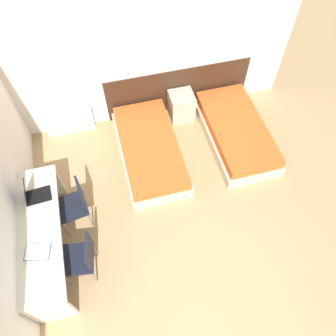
# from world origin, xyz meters

# --- Properties ---
(ground_plane) EXTENTS (20.00, 20.00, 0.00)m
(ground_plane) POSITION_xyz_m (0.00, 0.00, 0.00)
(ground_plane) COLOR tan
(wall_back) EXTENTS (5.28, 0.05, 2.70)m
(wall_back) POSITION_xyz_m (0.00, 3.81, 1.35)
(wall_back) COLOR white
(wall_back) RESTS_ON ground_plane
(headboard_panel) EXTENTS (2.66, 0.03, 0.90)m
(headboard_panel) POSITION_xyz_m (0.64, 3.77, 0.45)
(headboard_panel) COLOR #382316
(headboard_panel) RESTS_ON ground_plane
(bed_near_window) EXTENTS (0.99, 1.96, 0.38)m
(bed_near_window) POSITION_xyz_m (-0.15, 2.76, 0.18)
(bed_near_window) COLOR beige
(bed_near_window) RESTS_ON ground_plane
(bed_near_door) EXTENTS (0.99, 1.96, 0.38)m
(bed_near_door) POSITION_xyz_m (1.42, 2.76, 0.18)
(bed_near_door) COLOR beige
(bed_near_door) RESTS_ON ground_plane
(nightstand) EXTENTS (0.43, 0.41, 0.54)m
(nightstand) POSITION_xyz_m (0.64, 3.53, 0.27)
(nightstand) COLOR beige
(nightstand) RESTS_ON ground_plane
(radiator) EXTENTS (0.84, 0.12, 0.55)m
(radiator) POSITION_xyz_m (-1.39, 3.69, 0.27)
(radiator) COLOR silver
(radiator) RESTS_ON ground_plane
(desk) EXTENTS (0.54, 1.92, 0.77)m
(desk) POSITION_xyz_m (-1.87, 1.46, 0.59)
(desk) COLOR beige
(desk) RESTS_ON ground_plane
(chair_near_laptop) EXTENTS (0.47, 0.47, 0.89)m
(chair_near_laptop) POSITION_xyz_m (-1.43, 1.86, 0.51)
(chair_near_laptop) COLOR black
(chair_near_laptop) RESTS_ON ground_plane
(chair_near_notebook) EXTENTS (0.48, 0.48, 0.89)m
(chair_near_notebook) POSITION_xyz_m (-1.43, 1.06, 0.51)
(chair_near_notebook) COLOR black
(chair_near_notebook) RESTS_ON ground_plane
(laptop) EXTENTS (0.35, 0.26, 0.34)m
(laptop) POSITION_xyz_m (-1.89, 1.94, 0.84)
(laptop) COLOR black
(laptop) RESTS_ON desk
(open_notebook) EXTENTS (0.34, 0.27, 0.02)m
(open_notebook) POSITION_xyz_m (-1.89, 1.16, 0.78)
(open_notebook) COLOR #1E4793
(open_notebook) RESTS_ON desk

